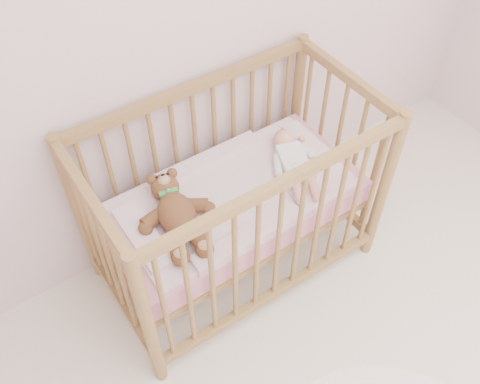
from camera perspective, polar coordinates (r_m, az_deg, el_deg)
wall_back at (r=2.30m, az=-7.28°, el=19.03°), size 4.00×0.02×2.70m
crib at (r=2.59m, az=-0.62°, el=-1.06°), size 1.36×0.76×1.00m
mattress at (r=2.60m, az=-0.62°, el=-1.28°), size 1.22×0.62×0.13m
blanket at (r=2.54m, az=-0.63°, el=-0.19°), size 1.10×0.58×0.06m
baby at (r=2.62m, az=5.66°, el=3.68°), size 0.38×0.54×0.12m
teddy_bear at (r=2.37m, az=-6.74°, el=-2.35°), size 0.47×0.59×0.15m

